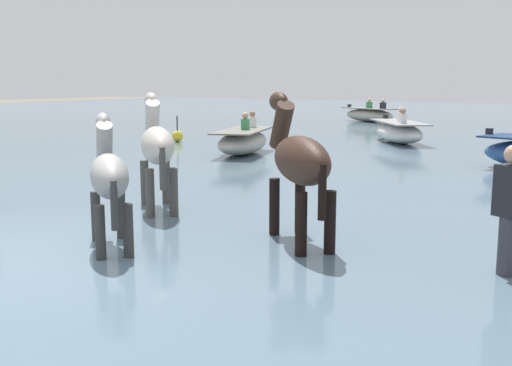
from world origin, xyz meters
TOP-DOWN VIEW (x-y plane):
  - ground_plane at (0.00, 0.00)m, footprint 120.00×120.00m
  - water_surface at (0.00, 10.00)m, footprint 90.00×90.00m
  - horse_lead_grey at (0.51, 1.07)m, footprint 1.50×1.33m
  - horse_trailing_pinto at (-0.51, 3.07)m, footprint 1.63×1.54m
  - horse_flank_dark_bay at (2.33, 2.51)m, footprint 1.68×1.55m
  - boat_mid_channel at (-0.98, 15.36)m, footprint 2.98×3.46m
  - boat_distant_east at (-3.54, 9.97)m, footprint 2.08×3.25m
  - boat_far_offshore at (-5.84, 24.65)m, footprint 3.27×2.31m
  - person_wading_mid at (4.82, 2.52)m, footprint 0.38×0.32m
  - channel_buoy at (-7.28, 11.60)m, footprint 0.38×0.38m

SIDE VIEW (x-z plane):
  - ground_plane at x=0.00m, z-range 0.00..0.00m
  - water_surface at x=0.00m, z-range 0.00..0.26m
  - channel_buoy at x=-7.28m, z-range 0.02..0.89m
  - boat_distant_east at x=-3.54m, z-range 0.02..1.18m
  - boat_far_offshore at x=-5.84m, z-range 0.03..1.18m
  - boat_mid_channel at x=-0.98m, z-range 0.02..1.19m
  - person_wading_mid at x=4.82m, z-range 0.05..1.68m
  - horse_lead_grey at x=0.51m, z-range 0.17..2.03m
  - horse_trailing_pinto at x=-0.51m, z-range 0.19..2.27m
  - horse_flank_dark_bay at x=2.33m, z-range 0.19..2.32m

